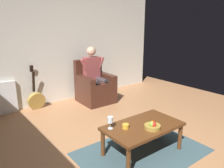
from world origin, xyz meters
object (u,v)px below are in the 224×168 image
at_px(coffee_table, 143,129).
at_px(guitar, 36,99).
at_px(person_seated, 94,73).
at_px(wine_glass_near, 110,120).
at_px(fruit_bowl, 153,126).
at_px(candle_jar, 126,126).
at_px(armchair, 95,88).

height_order(coffee_table, guitar, guitar).
xyz_separation_m(person_seated, wine_glass_near, (1.12, 2.04, -0.15)).
bearing_deg(guitar, fruit_bowl, 102.60).
relative_size(person_seated, coffee_table, 1.16).
xyz_separation_m(person_seated, candle_jar, (0.94, 2.17, -0.24)).
relative_size(coffee_table, fruit_bowl, 5.05).
height_order(wine_glass_near, fruit_bowl, wine_glass_near).
xyz_separation_m(armchair, coffee_table, (0.68, 2.25, 0.03)).
xyz_separation_m(armchair, candle_jar, (0.94, 2.17, 0.12)).
bearing_deg(fruit_bowl, coffee_table, -80.91).
xyz_separation_m(wine_glass_near, fruit_bowl, (-0.46, 0.36, -0.08)).
xyz_separation_m(armchair, guitar, (1.28, -0.39, -0.12)).
height_order(guitar, candle_jar, guitar).
distance_m(person_seated, candle_jar, 2.37).
xyz_separation_m(wine_glass_near, candle_jar, (-0.17, 0.12, -0.09)).
relative_size(armchair, wine_glass_near, 5.75).
bearing_deg(fruit_bowl, guitar, -77.40).
distance_m(wine_glass_near, candle_jar, 0.23).
bearing_deg(candle_jar, wine_glass_near, -35.87).
xyz_separation_m(guitar, fruit_bowl, (-0.62, 2.79, 0.26)).
bearing_deg(person_seated, guitar, -15.09).
relative_size(wine_glass_near, candle_jar, 1.86).
bearing_deg(candle_jar, person_seated, -113.55).
distance_m(armchair, candle_jar, 2.37).
relative_size(fruit_bowl, candle_jar, 2.40).
height_order(coffee_table, fruit_bowl, fruit_bowl).
bearing_deg(fruit_bowl, candle_jar, -39.38).
distance_m(armchair, person_seated, 0.36).
height_order(armchair, coffee_table, armchair).
height_order(person_seated, wine_glass_near, person_seated).
distance_m(guitar, candle_jar, 2.59).
bearing_deg(guitar, person_seated, 162.97).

